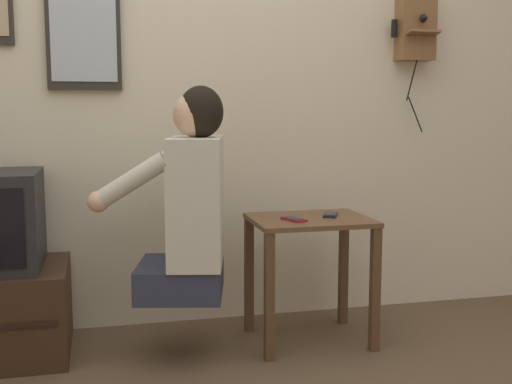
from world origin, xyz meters
name	(u,v)px	position (x,y,z in m)	size (l,w,h in m)	color
wall_back	(193,70)	(0.00, 1.25, 1.27)	(6.80, 0.05, 2.55)	beige
side_table	(310,246)	(0.47, 0.81, 0.45)	(0.54, 0.43, 0.59)	brown
person	(189,202)	(-0.10, 0.74, 0.69)	(0.60, 0.51, 0.90)	#2D3347
wall_phone_antique	(416,25)	(1.16, 1.16, 1.52)	(0.23, 0.18, 0.78)	brown
wall_mirror	(83,7)	(-0.52, 1.21, 1.55)	(0.34, 0.03, 0.76)	#2D2823
cell_phone_held	(294,219)	(0.37, 0.75, 0.59)	(0.10, 0.14, 0.01)	maroon
cell_phone_spare	(330,215)	(0.58, 0.83, 0.59)	(0.11, 0.14, 0.01)	black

